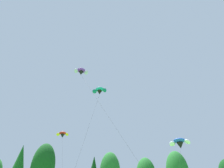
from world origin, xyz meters
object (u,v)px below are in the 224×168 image
Objects in this scene: parafoil_kite_high_red_yellow at (63,134)px; parafoil_kite_mid_blue_white at (180,143)px; parafoil_kite_far_teal at (100,91)px; parafoil_kite_low_purple at (81,72)px.

parafoil_kite_mid_blue_white is at bearing 7.53° from parafoil_kite_high_red_yellow.
parafoil_kite_low_purple is at bearing 175.19° from parafoil_kite_far_teal.
parafoil_kite_low_purple is (-18.55, -4.77, 14.45)m from parafoil_kite_mid_blue_white.
parafoil_kite_far_teal reaches higher than parafoil_kite_mid_blue_white.
parafoil_kite_high_red_yellow is 13.36m from parafoil_kite_low_purple.
parafoil_kite_high_red_yellow is at bearing 147.83° from parafoil_kite_low_purple.
parafoil_kite_low_purple is (-4.27, 0.36, 5.25)m from parafoil_kite_far_teal.
parafoil_kite_high_red_yellow is 21.85m from parafoil_kite_mid_blue_white.
parafoil_kite_high_red_yellow is at bearing 162.71° from parafoil_kite_far_teal.
parafoil_kite_mid_blue_white is 17.74m from parafoil_kite_far_teal.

